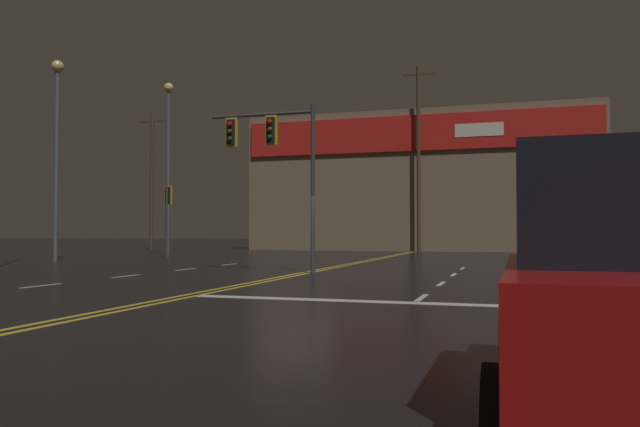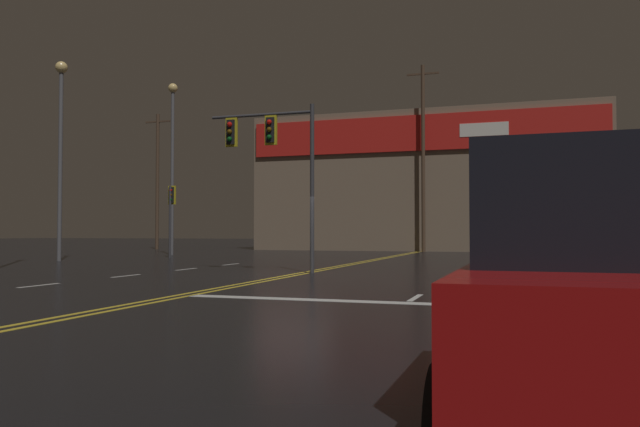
{
  "view_description": "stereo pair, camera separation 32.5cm",
  "coord_description": "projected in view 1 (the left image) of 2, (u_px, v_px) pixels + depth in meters",
  "views": [
    {
      "loc": [
        6.52,
        -18.21,
        1.34
      ],
      "look_at": [
        0.0,
        2.84,
        2.0
      ],
      "focal_mm": 35.0,
      "sensor_mm": 36.0,
      "label": 1
    },
    {
      "loc": [
        6.83,
        -18.11,
        1.34
      ],
      "look_at": [
        0.0,
        2.84,
        2.0
      ],
      "focal_mm": 35.0,
      "sensor_mm": 36.0,
      "label": 2
    }
  ],
  "objects": [
    {
      "name": "road_markings",
      "position": [
        308.0,
        279.0,
        17.86
      ],
      "size": [
        14.06,
        60.0,
        0.01
      ],
      "color": "gold",
      "rests_on": "ground"
    },
    {
      "name": "utility_pole_row",
      "position": [
        446.0,
        159.0,
        42.11
      ],
      "size": [
        46.12,
        0.26,
        12.82
      ],
      "color": "#4C3828",
      "rests_on": "ground"
    },
    {
      "name": "traffic_signal_median",
      "position": [
        271.0,
        146.0,
        20.8
      ],
      "size": [
        3.71,
        0.36,
        5.54
      ],
      "color": "#38383D",
      "rests_on": "ground"
    },
    {
      "name": "building_backdrop",
      "position": [
        424.0,
        185.0,
        48.21
      ],
      "size": [
        25.1,
        10.23,
        10.02
      ],
      "color": "#7A6651",
      "rests_on": "ground"
    },
    {
      "name": "streetlight_near_left",
      "position": [
        168.0,
        146.0,
        36.71
      ],
      "size": [
        0.56,
        0.56,
        10.17
      ],
      "color": "#59595E",
      "rests_on": "ground"
    },
    {
      "name": "traffic_signal_corner_northeast",
      "position": [
        594.0,
        197.0,
        26.44
      ],
      "size": [
        0.42,
        0.36,
        3.88
      ],
      "color": "#38383D",
      "rests_on": "ground"
    },
    {
      "name": "streetlight_far_right",
      "position": [
        57.0,
        132.0,
        29.05
      ],
      "size": [
        0.56,
        0.56,
        9.38
      ],
      "color": "#59595E",
      "rests_on": "ground"
    },
    {
      "name": "ground_plane",
      "position": [
        293.0,
        275.0,
        19.27
      ],
      "size": [
        200.0,
        200.0,
        0.0
      ],
      "primitive_type": "plane",
      "color": "black"
    },
    {
      "name": "traffic_signal_corner_northwest",
      "position": [
        168.0,
        205.0,
        32.75
      ],
      "size": [
        0.42,
        0.36,
        3.8
      ],
      "color": "#38383D",
      "rests_on": "ground"
    }
  ]
}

